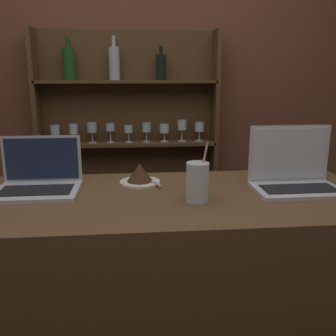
# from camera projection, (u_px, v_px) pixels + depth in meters

# --- Properties ---
(bar_counter) EXTENTS (1.77, 0.69, 0.95)m
(bar_counter) POSITION_uv_depth(u_px,v_px,m) (150.00, 305.00, 1.56)
(bar_counter) COLOR brown
(bar_counter) RESTS_ON ground_plane
(back_wall) EXTENTS (7.00, 0.06, 2.70)m
(back_wall) POSITION_uv_depth(u_px,v_px,m) (139.00, 82.00, 2.64)
(back_wall) COLOR brown
(back_wall) RESTS_ON ground_plane
(back_shelf) EXTENTS (1.24, 0.18, 1.70)m
(back_shelf) POSITION_uv_depth(u_px,v_px,m) (128.00, 147.00, 2.67)
(back_shelf) COLOR brown
(back_shelf) RESTS_ON ground_plane
(laptop_near) EXTENTS (0.32, 0.25, 0.21)m
(laptop_near) POSITION_uv_depth(u_px,v_px,m) (39.00, 181.00, 1.49)
(laptop_near) COLOR silver
(laptop_near) RESTS_ON bar_counter
(laptop_far) EXTENTS (0.34, 0.22, 0.25)m
(laptop_far) POSITION_uv_depth(u_px,v_px,m) (294.00, 176.00, 1.51)
(laptop_far) COLOR silver
(laptop_far) RESTS_ON bar_counter
(cake_plate) EXTENTS (0.18, 0.18, 0.09)m
(cake_plate) POSITION_uv_depth(u_px,v_px,m) (140.00, 175.00, 1.59)
(cake_plate) COLOR silver
(cake_plate) RESTS_ON bar_counter
(water_glass) EXTENTS (0.08, 0.08, 0.22)m
(water_glass) POSITION_uv_depth(u_px,v_px,m) (197.00, 182.00, 1.36)
(water_glass) COLOR silver
(water_glass) RESTS_ON bar_counter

